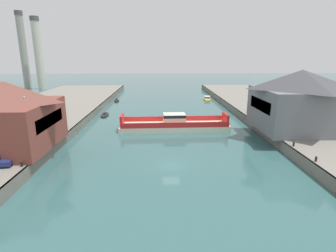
{
  "coord_description": "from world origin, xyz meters",
  "views": [
    {
      "loc": [
        -1.58,
        -35.68,
        15.35
      ],
      "look_at": [
        0.0,
        14.36,
        2.0
      ],
      "focal_mm": 28.49,
      "sensor_mm": 36.0,
      "label": 1
    }
  ],
  "objects_px": {
    "chain_ferry": "(174,125)",
    "harbormaster_building": "(9,116)",
    "flagpole": "(28,124)",
    "smokestack_distant_a": "(23,48)",
    "parked_car_by_building": "(8,158)",
    "smokestack_distant_b": "(38,51)",
    "moored_boat_mid_left": "(207,98)",
    "moored_boat_near_right": "(117,100)",
    "warehouse_shed": "(299,100)",
    "moored_boat_near_left": "(105,115)"
  },
  "relations": [
    {
      "from": "flagpole",
      "to": "smokestack_distant_a",
      "type": "distance_m",
      "value": 104.32
    },
    {
      "from": "harbormaster_building",
      "to": "flagpole",
      "type": "relative_size",
      "value": 1.68
    },
    {
      "from": "parked_car_by_building",
      "to": "smokestack_distant_b",
      "type": "relative_size",
      "value": 0.14
    },
    {
      "from": "chain_ferry",
      "to": "warehouse_shed",
      "type": "relative_size",
      "value": 1.59
    },
    {
      "from": "moored_boat_near_right",
      "to": "harbormaster_building",
      "type": "distance_m",
      "value": 53.17
    },
    {
      "from": "moored_boat_mid_left",
      "to": "smokestack_distant_a",
      "type": "bearing_deg",
      "value": 155.61
    },
    {
      "from": "smokestack_distant_a",
      "to": "smokestack_distant_b",
      "type": "relative_size",
      "value": 1.09
    },
    {
      "from": "smokestack_distant_a",
      "to": "flagpole",
      "type": "bearing_deg",
      "value": -64.55
    },
    {
      "from": "chain_ferry",
      "to": "moored_boat_near_right",
      "type": "height_order",
      "value": "chain_ferry"
    },
    {
      "from": "warehouse_shed",
      "to": "flagpole",
      "type": "height_order",
      "value": "warehouse_shed"
    },
    {
      "from": "chain_ferry",
      "to": "smokestack_distant_b",
      "type": "distance_m",
      "value": 93.5
    },
    {
      "from": "chain_ferry",
      "to": "harbormaster_building",
      "type": "relative_size",
      "value": 1.68
    },
    {
      "from": "harbormaster_building",
      "to": "parked_car_by_building",
      "type": "relative_size",
      "value": 3.17
    },
    {
      "from": "warehouse_shed",
      "to": "smokestack_distant_a",
      "type": "height_order",
      "value": "smokestack_distant_a"
    },
    {
      "from": "warehouse_shed",
      "to": "parked_car_by_building",
      "type": "distance_m",
      "value": 48.25
    },
    {
      "from": "smokestack_distant_a",
      "to": "moored_boat_near_right",
      "type": "bearing_deg",
      "value": -38.96
    },
    {
      "from": "moored_boat_near_left",
      "to": "flagpole",
      "type": "xyz_separation_m",
      "value": [
        -4.01,
        -32.06,
        5.78
      ]
    },
    {
      "from": "moored_boat_near_right",
      "to": "warehouse_shed",
      "type": "distance_m",
      "value": 59.69
    },
    {
      "from": "flagpole",
      "to": "moored_boat_mid_left",
      "type": "bearing_deg",
      "value": 58.31
    },
    {
      "from": "flagpole",
      "to": "moored_boat_near_right",
      "type": "bearing_deg",
      "value": 86.21
    },
    {
      "from": "chain_ferry",
      "to": "harbormaster_building",
      "type": "distance_m",
      "value": 30.41
    },
    {
      "from": "moored_boat_near_left",
      "to": "chain_ferry",
      "type": "bearing_deg",
      "value": -38.24
    },
    {
      "from": "moored_boat_near_right",
      "to": "warehouse_shed",
      "type": "bearing_deg",
      "value": -46.78
    },
    {
      "from": "chain_ferry",
      "to": "parked_car_by_building",
      "type": "bearing_deg",
      "value": -136.41
    },
    {
      "from": "moored_boat_near_left",
      "to": "moored_boat_mid_left",
      "type": "bearing_deg",
      "value": 38.83
    },
    {
      "from": "moored_boat_near_left",
      "to": "harbormaster_building",
      "type": "xyz_separation_m",
      "value": [
        -7.8,
        -29.69,
        6.52
      ]
    },
    {
      "from": "warehouse_shed",
      "to": "flagpole",
      "type": "relative_size",
      "value": 1.78
    },
    {
      "from": "flagpole",
      "to": "smokestack_distant_b",
      "type": "distance_m",
      "value": 97.7
    },
    {
      "from": "moored_boat_near_right",
      "to": "smokestack_distant_b",
      "type": "xyz_separation_m",
      "value": [
        -39.92,
        35.43,
        16.68
      ]
    },
    {
      "from": "moored_boat_mid_left",
      "to": "smokestack_distant_b",
      "type": "bearing_deg",
      "value": 155.46
    },
    {
      "from": "moored_boat_near_right",
      "to": "moored_boat_mid_left",
      "type": "height_order",
      "value": "moored_boat_mid_left"
    },
    {
      "from": "moored_boat_near_left",
      "to": "harbormaster_building",
      "type": "relative_size",
      "value": 0.44
    },
    {
      "from": "moored_boat_mid_left",
      "to": "harbormaster_building",
      "type": "distance_m",
      "value": 67.77
    },
    {
      "from": "moored_boat_mid_left",
      "to": "flagpole",
      "type": "height_order",
      "value": "flagpole"
    },
    {
      "from": "flagpole",
      "to": "smokestack_distant_b",
      "type": "xyz_separation_m",
      "value": [
        -36.3,
        90.05,
        10.94
      ]
    },
    {
      "from": "harbormaster_building",
      "to": "parked_car_by_building",
      "type": "distance_m",
      "value": 7.66
    },
    {
      "from": "chain_ferry",
      "to": "harbormaster_building",
      "type": "height_order",
      "value": "harbormaster_building"
    },
    {
      "from": "moored_boat_near_right",
      "to": "flagpole",
      "type": "height_order",
      "value": "flagpole"
    },
    {
      "from": "parked_car_by_building",
      "to": "smokestack_distant_a",
      "type": "xyz_separation_m",
      "value": [
        -43.1,
        97.05,
        15.86
      ]
    },
    {
      "from": "moored_boat_near_right",
      "to": "warehouse_shed",
      "type": "relative_size",
      "value": 0.34
    },
    {
      "from": "moored_boat_near_right",
      "to": "smokestack_distant_a",
      "type": "relative_size",
      "value": 0.14
    },
    {
      "from": "moored_boat_near_right",
      "to": "smokestack_distant_b",
      "type": "height_order",
      "value": "smokestack_distant_b"
    },
    {
      "from": "parked_car_by_building",
      "to": "smokestack_distant_a",
      "type": "height_order",
      "value": "smokestack_distant_a"
    },
    {
      "from": "chain_ferry",
      "to": "parked_car_by_building",
      "type": "distance_m",
      "value": 31.64
    },
    {
      "from": "moored_boat_near_left",
      "to": "flagpole",
      "type": "relative_size",
      "value": 0.75
    },
    {
      "from": "harbormaster_building",
      "to": "parked_car_by_building",
      "type": "xyz_separation_m",
      "value": [
        2.38,
        -5.88,
        -4.29
      ]
    },
    {
      "from": "flagpole",
      "to": "smokestack_distant_a",
      "type": "height_order",
      "value": "smokestack_distant_a"
    },
    {
      "from": "harbormaster_building",
      "to": "flagpole",
      "type": "distance_m",
      "value": 4.53
    },
    {
      "from": "chain_ferry",
      "to": "flagpole",
      "type": "bearing_deg",
      "value": -139.6
    },
    {
      "from": "warehouse_shed",
      "to": "flagpole",
      "type": "distance_m",
      "value": 45.68
    }
  ]
}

